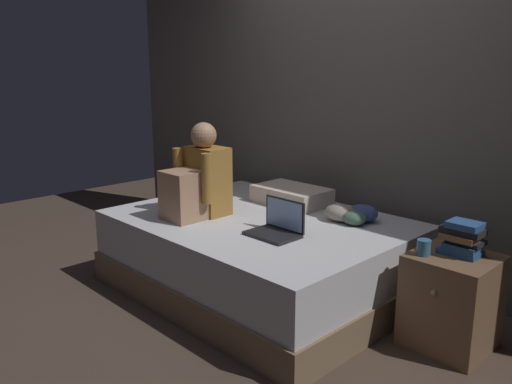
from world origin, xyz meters
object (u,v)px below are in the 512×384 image
object	(u,v)px
bed	(259,255)
book_stack	(463,238)
pillow	(291,195)
mug	(424,247)
clothes_pile	(352,214)
nightstand	(451,301)
laptop	(277,226)
person_sitting	(198,181)

from	to	relation	value
bed	book_stack	bearing A→B (deg)	12.00
pillow	mug	size ratio (longest dim) A/B	6.22
mug	book_stack	bearing A→B (deg)	47.27
bed	clothes_pile	world-z (taller)	clothes_pile
bed	pillow	bearing A→B (deg)	103.24
clothes_pile	nightstand	bearing A→B (deg)	-10.01
laptop	nightstand	bearing A→B (deg)	23.72
pillow	mug	xyz separation A→B (m)	(1.28, -0.33, -0.01)
nightstand	laptop	size ratio (longest dim) A/B	1.70
laptop	book_stack	bearing A→B (deg)	25.19
bed	laptop	world-z (taller)	laptop
person_sitting	book_stack	size ratio (longest dim) A/B	2.94
person_sitting	clothes_pile	bearing A→B (deg)	37.65
nightstand	person_sitting	distance (m)	1.79
person_sitting	nightstand	bearing A→B (deg)	17.19
mug	person_sitting	bearing A→B (deg)	-165.60
laptop	mug	size ratio (longest dim) A/B	3.56
book_stack	mug	xyz separation A→B (m)	(-0.14, -0.16, -0.05)
nightstand	clothes_pile	size ratio (longest dim) A/B	1.67
laptop	book_stack	xyz separation A→B (m)	(0.97, 0.46, 0.05)
bed	nightstand	size ratio (longest dim) A/B	3.68
clothes_pile	pillow	bearing A→B (deg)	173.79
book_stack	clothes_pile	bearing A→B (deg)	172.69
nightstand	mug	distance (m)	0.36
nightstand	book_stack	bearing A→B (deg)	68.18
nightstand	person_sitting	world-z (taller)	person_sitting
laptop	mug	world-z (taller)	laptop
laptop	pillow	distance (m)	0.77
pillow	book_stack	world-z (taller)	book_stack
person_sitting	book_stack	world-z (taller)	person_sitting
nightstand	mug	xyz separation A→B (m)	(-0.13, -0.12, 0.32)
nightstand	mug	size ratio (longest dim) A/B	6.04
laptop	pillow	world-z (taller)	laptop
bed	clothes_pile	xyz separation A→B (m)	(0.50, 0.38, 0.33)
nightstand	laptop	distance (m)	1.10
nightstand	person_sitting	bearing A→B (deg)	-162.81
laptop	mug	distance (m)	0.88
nightstand	pillow	xyz separation A→B (m)	(-1.41, 0.21, 0.33)
person_sitting	clothes_pile	size ratio (longest dim) A/B	2.02
book_stack	laptop	bearing A→B (deg)	-154.81
person_sitting	mug	size ratio (longest dim) A/B	7.28
person_sitting	mug	world-z (taller)	person_sitting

